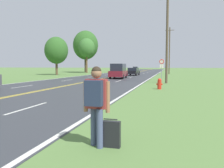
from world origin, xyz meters
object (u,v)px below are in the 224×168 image
at_px(tree_far_back, 87,48).
at_px(car_dark_green_sedan_receding, 136,69).
at_px(tree_behind_sign, 56,50).
at_px(fire_hydrant, 159,84).
at_px(car_red_suv_mid_far, 119,69).
at_px(traffic_sign, 162,64).
at_px(car_maroon_van_approaching, 118,71).
at_px(hitchhiker_person, 96,98).
at_px(tree_mid_treeline, 86,45).
at_px(car_black_sedan_mid_near, 133,71).
at_px(suitcase, 111,134).

relative_size(tree_far_back, car_dark_green_sedan_receding, 1.88).
distance_m(tree_behind_sign, car_dark_green_sedan_receding, 41.73).
bearing_deg(fire_hydrant, car_red_suv_mid_far, 106.35).
bearing_deg(car_red_suv_mid_far, traffic_sign, -159.44).
height_order(traffic_sign, car_dark_green_sedan_receding, traffic_sign).
distance_m(car_maroon_van_approaching, car_dark_green_sedan_receding, 50.24).
bearing_deg(tree_far_back, hitchhiker_person, -69.86).
bearing_deg(traffic_sign, car_maroon_van_approaching, 149.25).
distance_m(hitchhiker_person, tree_mid_treeline, 59.42).
height_order(tree_mid_treeline, car_maroon_van_approaching, tree_mid_treeline).
xyz_separation_m(tree_behind_sign, car_dark_green_sedan_receding, (9.70, 40.39, -3.99)).
xyz_separation_m(fire_hydrant, car_dark_green_sedan_receding, (-11.08, 64.31, 0.33)).
bearing_deg(car_black_sedan_mid_near, suitcase, 10.52).
bearing_deg(hitchhiker_person, tree_behind_sign, 29.58).
bearing_deg(suitcase, tree_behind_sign, 30.00).
relative_size(tree_behind_sign, car_red_suv_mid_far, 1.54).
relative_size(traffic_sign, car_maroon_van_approaching, 0.54).
distance_m(tree_mid_treeline, tree_far_back, 5.35).
bearing_deg(tree_far_back, car_maroon_van_approaching, -60.32).
height_order(tree_far_back, car_red_suv_mid_far, tree_far_back).
distance_m(hitchhiker_person, car_black_sedan_mid_near, 39.20).
xyz_separation_m(car_maroon_van_approaching, car_dark_green_sedan_receding, (-4.74, 50.02, -0.31)).
bearing_deg(fire_hydrant, car_maroon_van_approaching, 113.93).
xyz_separation_m(suitcase, car_red_suv_mid_far, (-11.50, 54.20, 0.64)).
relative_size(traffic_sign, tree_mid_treeline, 0.23).
xyz_separation_m(suitcase, car_dark_green_sedan_receding, (-10.61, 77.74, 0.46)).
distance_m(hitchhiker_person, car_maroon_van_approaching, 28.35).
height_order(suitcase, traffic_sign, traffic_sign).
distance_m(suitcase, car_maroon_van_approaching, 28.35).
bearing_deg(traffic_sign, car_red_suv_mid_far, 111.28).
height_order(traffic_sign, car_maroon_van_approaching, traffic_sign).
xyz_separation_m(traffic_sign, tree_behind_sign, (-20.54, 13.26, 2.79)).
bearing_deg(traffic_sign, tree_mid_treeline, 124.07).
distance_m(tree_far_back, car_maroon_van_approaching, 26.70).
height_order(suitcase, fire_hydrant, fire_hydrant).
xyz_separation_m(car_red_suv_mid_far, car_dark_green_sedan_receding, (0.88, 23.54, -0.18)).
distance_m(tree_behind_sign, car_maroon_van_approaching, 17.74).
xyz_separation_m(tree_far_back, car_black_sedan_mid_near, (13.38, -11.71, -5.41)).
bearing_deg(tree_behind_sign, tree_far_back, 83.66).
bearing_deg(tree_behind_sign, car_red_suv_mid_far, 62.38).
distance_m(tree_behind_sign, car_red_suv_mid_far, 19.39).
height_order(tree_behind_sign, car_maroon_van_approaching, tree_behind_sign).
bearing_deg(suitcase, car_black_sedan_mid_near, 9.49).
bearing_deg(car_black_sedan_mid_near, tree_far_back, -128.70).
distance_m(car_maroon_van_approaching, car_black_sedan_mid_near, 11.08).
bearing_deg(tree_behind_sign, suitcase, -61.46).
height_order(tree_mid_treeline, car_dark_green_sedan_receding, tree_mid_treeline).
xyz_separation_m(traffic_sign, car_red_suv_mid_far, (-11.73, 30.11, -1.02)).
bearing_deg(car_red_suv_mid_far, fire_hydrant, -164.37).
bearing_deg(tree_far_back, tree_behind_sign, -96.34).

